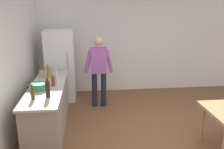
{
  "coord_description": "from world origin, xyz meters",
  "views": [
    {
      "loc": [
        -1.22,
        -3.63,
        2.38
      ],
      "look_at": [
        -0.72,
        1.1,
        1.01
      ],
      "focal_mm": 38.44,
      "sensor_mm": 36.0,
      "label": 1
    }
  ],
  "objects": [
    {
      "name": "refrigerator",
      "position": [
        -1.9,
        2.4,
        0.9
      ],
      "size": [
        0.7,
        0.67,
        1.8
      ],
      "color": "white",
      "rests_on": "ground_plane"
    },
    {
      "name": "wall_left",
      "position": [
        -2.6,
        0.2,
        1.35
      ],
      "size": [
        0.12,
        5.6,
        2.7
      ],
      "primitive_type": "cube",
      "color": "silver",
      "rests_on": "ground_plane"
    },
    {
      "name": "bottle_vinegar_tall",
      "position": [
        -1.93,
        1.1,
        1.04
      ],
      "size": [
        0.06,
        0.06,
        0.32
      ],
      "color": "gray",
      "rests_on": "kitchen_counter"
    },
    {
      "name": "bottle_beer_brown",
      "position": [
        -2.12,
        0.14,
        1.01
      ],
      "size": [
        0.06,
        0.06,
        0.26
      ],
      "color": "#5B3314",
      "rests_on": "kitchen_counter"
    },
    {
      "name": "ground_plane",
      "position": [
        0.0,
        0.0,
        0.0
      ],
      "size": [
        14.0,
        14.0,
        0.0
      ],
      "primitive_type": "plane",
      "color": "brown"
    },
    {
      "name": "cooking_pot",
      "position": [
        -2.11,
        0.61,
        0.96
      ],
      "size": [
        0.4,
        0.28,
        0.12
      ],
      "color": "#2D845B",
      "rests_on": "kitchen_counter"
    },
    {
      "name": "kitchen_counter",
      "position": [
        -2.0,
        0.8,
        0.45
      ],
      "size": [
        0.64,
        2.2,
        0.9
      ],
      "color": "gray",
      "rests_on": "ground_plane"
    },
    {
      "name": "bottle_sauce_red",
      "position": [
        -1.87,
        0.8,
        1.0
      ],
      "size": [
        0.06,
        0.06,
        0.24
      ],
      "color": "#B22319",
      "rests_on": "kitchen_counter"
    },
    {
      "name": "wall_back",
      "position": [
        0.0,
        3.0,
        1.35
      ],
      "size": [
        6.4,
        0.12,
        2.7
      ],
      "primitive_type": "cube",
      "color": "silver",
      "rests_on": "ground_plane"
    },
    {
      "name": "utensil_jar",
      "position": [
        -2.19,
        1.46,
        0.98
      ],
      "size": [
        0.11,
        0.11,
        0.32
      ],
      "color": "tan",
      "rests_on": "kitchen_counter"
    },
    {
      "name": "person",
      "position": [
        -0.95,
        1.85,
        0.98
      ],
      "size": [
        0.7,
        0.22,
        1.7
      ],
      "color": "#1E1E2D",
      "rests_on": "ground_plane"
    },
    {
      "name": "bottle_water_clear",
      "position": [
        -1.83,
        0.97,
        1.03
      ],
      "size": [
        0.07,
        0.07,
        0.3
      ],
      "color": "silver",
      "rests_on": "kitchen_counter"
    },
    {
      "name": "bottle_oil_amber",
      "position": [
        -2.06,
        1.42,
        1.02
      ],
      "size": [
        0.06,
        0.06,
        0.28
      ],
      "color": "#996619",
      "rests_on": "kitchen_counter"
    },
    {
      "name": "bottle_wine_dark",
      "position": [
        -1.89,
        0.22,
        1.05
      ],
      "size": [
        0.08,
        0.08,
        0.34
      ],
      "color": "black",
      "rests_on": "kitchen_counter"
    }
  ]
}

